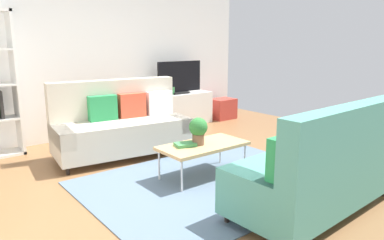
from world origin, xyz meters
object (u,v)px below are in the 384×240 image
Objects in this scene: tv at (180,78)px; bottle_2 at (173,91)px; tv_console at (179,109)px; potted_plant at (198,129)px; table_book_0 at (185,145)px; coffee_table at (203,146)px; vase_0 at (153,91)px; couch_green at (320,169)px; bottle_1 at (169,89)px; bottle_0 at (164,91)px; couch_beige at (121,125)px; storage_trunk at (223,109)px.

tv is 6.73× the size of bottle_2.
tv_console is 1.40× the size of tv.
potted_plant is 0.24m from table_book_0.
coffee_table is 2.70m from vase_0.
vase_0 is (0.58, 3.95, 0.29)m from couch_green.
bottle_1 is at bearing 59.48° from table_book_0.
bottle_1 is at bearing -171.84° from tv_console.
coffee_table is (-0.29, 1.42, -0.05)m from couch_green.
couch_green is 1.45m from coffee_table.
table_book_0 is (-0.23, 0.07, 0.05)m from coffee_table.
bottle_0 is (0.19, -0.09, -0.00)m from vase_0.
tv reaches higher than bottle_1.
vase_0 is at bearing 175.07° from tv_console.
bottle_2 is (0.41, -0.09, -0.01)m from vase_0.
potted_plant reaches higher than coffee_table.
potted_plant is 2.27× the size of bottle_2.
couch_beige is 3.09m from storage_trunk.
storage_trunk is 2.17× the size of table_book_0.
couch_beige is at bearing -150.38° from tv.
potted_plant is at bearing -16.61° from table_book_0.
tv_console is 7.89× the size of bottle_0.
table_book_0 is (-0.51, 1.49, -0.00)m from couch_green.
bottle_0 is at bearing -25.26° from vase_0.
potted_plant is at bearing 101.65° from couch_green.
bottle_0 is at bearing 76.64° from couch_green.
potted_plant is (-1.51, -2.46, 0.29)m from tv_console.
tv is 5.63× the size of bottle_0.
potted_plant is 2.68m from vase_0.
bottle_0 is at bearing 180.00° from bottle_2.
storage_trunk is (1.10, -0.08, -0.73)m from tv.
bottle_1 is at bearing 64.33° from coffee_table.
bottle_0 reaches higher than coffee_table.
tv is at bearing -143.42° from couch_beige.
storage_trunk is (1.10, -0.10, -0.10)m from tv_console.
couch_beige is 1.42× the size of tv_console.
couch_beige is 1.47m from coffee_table.
bottle_1 is at bearing -139.70° from couch_beige.
potted_plant is at bearing -119.03° from bottle_2.
bottle_2 is (1.28, 2.44, 0.32)m from coffee_table.
tv_console reaches higher than coffee_table.
storage_trunk is (2.93, 0.96, -0.23)m from couch_beige.
vase_0 is 1.00× the size of bottle_0.
couch_beige reaches higher than vase_0.
bottle_2 is (1.51, 2.37, 0.27)m from table_book_0.
tv_console is at bearing 55.18° from table_book_0.
couch_beige reaches higher than potted_plant.
vase_0 is 0.21m from bottle_0.
coffee_table is 1.10× the size of tv.
couch_beige is 3.82× the size of storage_trunk.
bottle_0 is (-0.39, -0.02, -0.22)m from tv.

